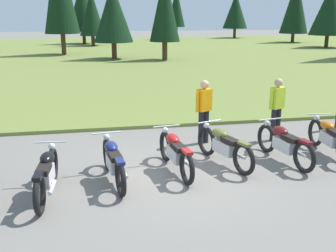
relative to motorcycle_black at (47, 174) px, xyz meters
name	(u,v)px	position (x,y,z in m)	size (l,w,h in m)	color
ground_plane	(173,174)	(2.51, 0.55, -0.44)	(140.00, 140.00, 0.00)	slate
grass_moorland	(110,54)	(2.51, 26.09, -0.39)	(80.00, 44.00, 0.10)	olive
forest_treeline	(92,1)	(1.30, 31.94, 3.87)	(44.86, 29.24, 8.89)	#47331E
motorcycle_black	(47,174)	(0.00, 0.00, 0.00)	(0.62, 2.10, 0.88)	black
motorcycle_navy	(113,161)	(1.25, 0.43, 0.00)	(0.63, 2.10, 0.88)	black
motorcycle_red	(175,152)	(2.58, 0.71, 0.00)	(0.63, 2.10, 0.88)	black
motorcycle_olive	(224,146)	(3.74, 0.93, 0.00)	(0.84, 2.04, 0.88)	black
motorcycle_maroon	(284,143)	(5.15, 0.83, 0.00)	(0.68, 2.09, 0.88)	black
motorcycle_orange	(330,137)	(6.43, 1.06, 0.00)	(0.62, 2.10, 0.88)	black
rider_checking_bike	(204,108)	(3.71, 2.47, 0.51)	(0.50, 0.36, 1.67)	black
rider_near_row_end	(277,106)	(5.67, 2.37, 0.51)	(0.51, 0.35, 1.67)	black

